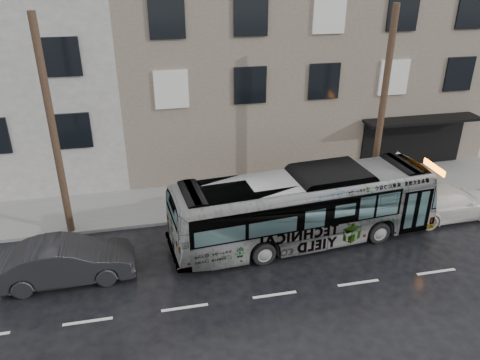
{
  "coord_description": "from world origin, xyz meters",
  "views": [
    {
      "loc": [
        -3.97,
        -15.13,
        10.91
      ],
      "look_at": [
        -0.19,
        2.5,
        2.2
      ],
      "focal_mm": 35.0,
      "sensor_mm": 36.0,
      "label": 1
    }
  ],
  "objects_px": {
    "utility_pole_rear": "(53,132)",
    "white_sedan": "(447,202)",
    "utility_pole_front": "(382,110)",
    "bus": "(304,208)",
    "sign_post": "(394,174)",
    "dark_sedan": "(66,261)"
  },
  "relations": [
    {
      "from": "white_sedan",
      "to": "dark_sedan",
      "type": "xyz_separation_m",
      "value": [
        -16.47,
        -1.25,
        0.07
      ]
    },
    {
      "from": "utility_pole_front",
      "to": "white_sedan",
      "type": "distance_m",
      "value": 5.21
    },
    {
      "from": "utility_pole_front",
      "to": "sign_post",
      "type": "distance_m",
      "value": 3.48
    },
    {
      "from": "utility_pole_front",
      "to": "utility_pole_rear",
      "type": "bearing_deg",
      "value": 180.0
    },
    {
      "from": "white_sedan",
      "to": "utility_pole_rear",
      "type": "bearing_deg",
      "value": 80.19
    },
    {
      "from": "utility_pole_front",
      "to": "dark_sedan",
      "type": "height_order",
      "value": "utility_pole_front"
    },
    {
      "from": "bus",
      "to": "dark_sedan",
      "type": "xyz_separation_m",
      "value": [
        -9.35,
        -0.74,
        -0.75
      ]
    },
    {
      "from": "utility_pole_rear",
      "to": "white_sedan",
      "type": "bearing_deg",
      "value": -7.04
    },
    {
      "from": "utility_pole_front",
      "to": "bus",
      "type": "height_order",
      "value": "utility_pole_front"
    },
    {
      "from": "sign_post",
      "to": "bus",
      "type": "xyz_separation_m",
      "value": [
        -5.48,
        -2.58,
        0.2
      ]
    },
    {
      "from": "utility_pole_front",
      "to": "utility_pole_rear",
      "type": "distance_m",
      "value": 14.0
    },
    {
      "from": "utility_pole_rear",
      "to": "white_sedan",
      "type": "relative_size",
      "value": 1.79
    },
    {
      "from": "utility_pole_rear",
      "to": "dark_sedan",
      "type": "xyz_separation_m",
      "value": [
        0.26,
        -3.32,
        -3.85
      ]
    },
    {
      "from": "sign_post",
      "to": "bus",
      "type": "height_order",
      "value": "bus"
    },
    {
      "from": "utility_pole_rear",
      "to": "sign_post",
      "type": "height_order",
      "value": "utility_pole_rear"
    },
    {
      "from": "utility_pole_front",
      "to": "bus",
      "type": "relative_size",
      "value": 0.81
    },
    {
      "from": "sign_post",
      "to": "dark_sedan",
      "type": "xyz_separation_m",
      "value": [
        -14.84,
        -3.32,
        -0.55
      ]
    },
    {
      "from": "bus",
      "to": "white_sedan",
      "type": "bearing_deg",
      "value": -91.15
    },
    {
      "from": "white_sedan",
      "to": "utility_pole_front",
      "type": "bearing_deg",
      "value": 50.12
    },
    {
      "from": "utility_pole_front",
      "to": "sign_post",
      "type": "xyz_separation_m",
      "value": [
        1.1,
        0.0,
        -3.3
      ]
    },
    {
      "from": "utility_pole_front",
      "to": "utility_pole_rear",
      "type": "relative_size",
      "value": 1.0
    },
    {
      "from": "utility_pole_rear",
      "to": "sign_post",
      "type": "relative_size",
      "value": 3.75
    }
  ]
}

